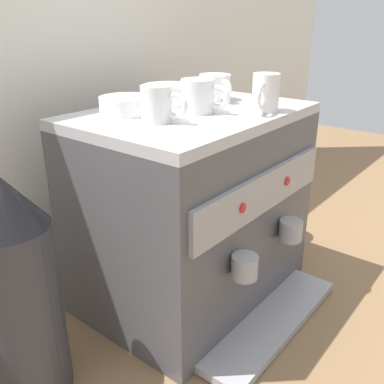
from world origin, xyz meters
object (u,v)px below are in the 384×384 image
(espresso_machine, at_px, (193,208))
(ceramic_cup_3, at_px, (216,87))
(ceramic_cup_0, at_px, (158,104))
(ceramic_bowl_1, at_px, (169,95))
(coffee_grinder, at_px, (19,291))
(milk_pitcher, at_px, (281,219))
(ceramic_bowl_0, at_px, (127,105))
(ceramic_cup_2, at_px, (265,93))
(ceramic_cup_1, at_px, (199,96))

(espresso_machine, bearing_deg, ceramic_cup_3, 14.63)
(ceramic_cup_0, height_order, ceramic_bowl_1, ceramic_cup_0)
(ceramic_cup_0, relative_size, ceramic_bowl_1, 0.79)
(espresso_machine, bearing_deg, ceramic_bowl_1, 74.22)
(ceramic_bowl_1, xyz_separation_m, coffee_grinder, (-0.48, -0.05, -0.28))
(ceramic_cup_0, xyz_separation_m, ceramic_cup_3, (0.27, 0.05, -0.00))
(ceramic_cup_3, xyz_separation_m, milk_pitcher, (0.28, -0.07, -0.46))
(ceramic_bowl_0, relative_size, milk_pitcher, 0.95)
(espresso_machine, relative_size, ceramic_bowl_0, 4.47)
(ceramic_bowl_1, bearing_deg, ceramic_cup_3, -31.31)
(milk_pitcher, bearing_deg, espresso_machine, 174.66)
(espresso_machine, distance_m, ceramic_bowl_0, 0.30)
(espresso_machine, bearing_deg, ceramic_cup_0, -173.17)
(ceramic_cup_2, distance_m, ceramic_bowl_0, 0.31)
(ceramic_cup_2, bearing_deg, ceramic_cup_0, 152.26)
(ceramic_cup_2, bearing_deg, espresso_machine, 123.52)
(ceramic_bowl_1, relative_size, coffee_grinder, 0.28)
(ceramic_cup_1, distance_m, ceramic_cup_3, 0.16)
(espresso_machine, relative_size, ceramic_cup_3, 4.93)
(ceramic_cup_1, distance_m, milk_pitcher, 0.63)
(coffee_grinder, bearing_deg, ceramic_bowl_1, 6.34)
(espresso_machine, xyz_separation_m, ceramic_bowl_1, (0.03, 0.10, 0.27))
(ceramic_bowl_0, xyz_separation_m, ceramic_bowl_1, (0.14, 0.00, 0.00))
(ceramic_cup_0, bearing_deg, milk_pitcher, -2.36)
(ceramic_cup_0, relative_size, ceramic_bowl_0, 0.83)
(ceramic_bowl_1, bearing_deg, ceramic_bowl_0, -178.66)
(ceramic_bowl_0, bearing_deg, ceramic_cup_1, -49.42)
(milk_pitcher, bearing_deg, ceramic_cup_1, 178.18)
(ceramic_cup_3, relative_size, milk_pitcher, 0.86)
(ceramic_cup_1, distance_m, ceramic_bowl_0, 0.16)
(ceramic_cup_1, bearing_deg, ceramic_bowl_0, 130.58)
(coffee_grinder, distance_m, milk_pitcher, 0.89)
(espresso_machine, xyz_separation_m, milk_pitcher, (0.41, -0.04, -0.18))
(ceramic_cup_2, xyz_separation_m, ceramic_bowl_0, (-0.20, 0.23, -0.02))
(ceramic_cup_2, distance_m, milk_pitcher, 0.58)
(coffee_grinder, bearing_deg, ceramic_cup_0, -10.99)
(espresso_machine, distance_m, coffee_grinder, 0.46)
(ceramic_bowl_0, xyz_separation_m, coffee_grinder, (-0.34, -0.05, -0.28))
(ceramic_cup_1, xyz_separation_m, ceramic_cup_2, (0.10, -0.11, 0.01))
(ceramic_cup_0, height_order, ceramic_cup_2, ceramic_cup_2)
(coffee_grinder, bearing_deg, ceramic_cup_3, -1.06)
(ceramic_cup_2, relative_size, coffee_grinder, 0.23)
(ceramic_cup_2, relative_size, ceramic_bowl_0, 0.83)
(ceramic_cup_1, relative_size, ceramic_bowl_0, 0.91)
(espresso_machine, height_order, ceramic_bowl_1, ceramic_bowl_1)
(ceramic_cup_0, relative_size, ceramic_cup_1, 0.91)
(ceramic_cup_0, height_order, ceramic_cup_1, same)
(ceramic_bowl_1, height_order, milk_pitcher, ceramic_bowl_1)
(ceramic_bowl_0, relative_size, ceramic_bowl_1, 0.96)
(ceramic_bowl_0, height_order, coffee_grinder, ceramic_bowl_0)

